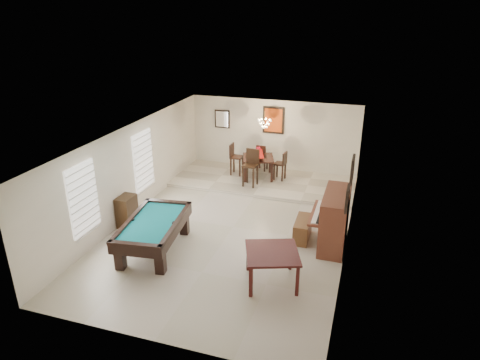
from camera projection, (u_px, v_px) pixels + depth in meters
The scene contains 25 objects.
ground_plane at pixel (233, 227), 11.65m from camera, with size 6.00×9.00×0.02m, color beige.
wall_back at pixel (273, 136), 15.13m from camera, with size 6.00×0.04×2.60m, color silver.
wall_front at pixel (149, 281), 7.18m from camera, with size 6.00×0.04×2.60m, color silver.
wall_left at pixel (132, 171), 11.99m from camera, with size 0.04×9.00×2.60m, color silver.
wall_right at pixel (351, 197), 10.32m from camera, with size 0.04×9.00×2.60m, color silver.
ceiling at pixel (233, 135), 10.66m from camera, with size 6.00×9.00×0.04m, color white.
dining_step at pixel (264, 182), 14.49m from camera, with size 6.00×2.50×0.12m, color beige.
window_left_front at pixel (83, 199), 10.01m from camera, with size 0.06×1.00×1.70m, color white.
window_left_rear at pixel (143, 160), 12.48m from camera, with size 0.06×1.00×1.70m, color white.
pool_table at pixel (154, 236), 10.42m from camera, with size 1.25×2.31×0.77m, color black, non-canonical shape.
square_table at pixel (272, 267), 9.18m from camera, with size 1.10×1.10×0.76m, color black, non-canonical shape.
upright_piano at pixel (328, 218), 10.61m from camera, with size 0.93×1.66×1.39m, color brown, non-canonical shape.
piano_bench at pixel (303, 229), 10.99m from camera, with size 0.37×0.95×0.53m, color brown.
apothecary_chest at pixel (127, 211), 11.57m from camera, with size 0.38×0.58×0.86m, color black.
dining_table at pixel (258, 166), 14.56m from camera, with size 1.02×1.02×0.84m, color black, non-canonical shape.
flower_vase at pixel (258, 150), 14.35m from camera, with size 0.15×0.15×0.25m, color #AA0E23, non-canonical shape.
dining_chair_south at pixel (250, 168), 13.82m from camera, with size 0.44×0.44×1.20m, color black, non-canonical shape.
dining_chair_north at pixel (262, 157), 15.19m from camera, with size 0.35×0.35×0.96m, color black, non-canonical shape.
dining_chair_west at pixel (237, 159), 14.77m from camera, with size 0.40×0.40×1.09m, color black, non-canonical shape.
dining_chair_east at pixel (280, 166), 14.36m from camera, with size 0.36×0.36×0.97m, color black, non-canonical shape.
chandelier at pixel (265, 120), 13.64m from camera, with size 0.44×0.44×0.60m, color #FFE5B2, non-canonical shape.
back_painting at pixel (273, 120), 14.87m from camera, with size 0.75×0.06×0.95m, color #D84C14.
back_mirror at pixel (222, 119), 15.43m from camera, with size 0.55×0.06×0.65m, color white.
right_picture_upper at pixel (352, 170), 10.37m from camera, with size 0.06×0.55×0.65m, color slate.
right_picture_lower at pixel (347, 199), 9.29m from camera, with size 0.06×0.45×0.55m, color gray.
Camera 1 is at (3.28, -9.76, 5.59)m, focal length 32.00 mm.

